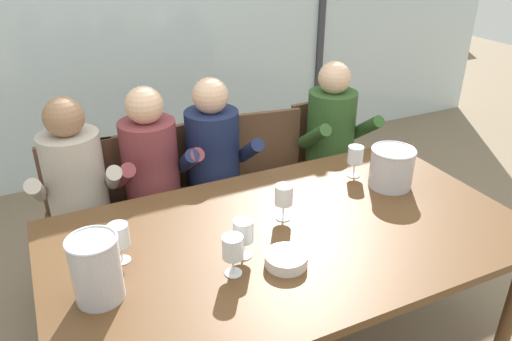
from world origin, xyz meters
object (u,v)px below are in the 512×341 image
object	(u,v)px
chair_left_of_center	(147,197)
wine_glass_by_left_taster	(119,237)
person_beige_jumper	(78,194)
wine_glass_by_right_taster	(233,249)
person_navy_polo	(217,166)
ice_bucket_primary	(392,167)
chair_near_window_right	(324,155)
chair_right_of_center	(274,169)
dining_table	(289,244)
ice_bucket_secondary	(96,268)
tasting_bowl	(286,259)
person_maroon_top	(156,178)
wine_glass_near_bucket	(284,196)
person_olive_shirt	(336,141)
wine_glass_spare_empty	(243,232)
wine_glass_center_pour	(355,156)
chair_near_curtain	(84,209)
chair_center	(211,180)

from	to	relation	value
chair_left_of_center	wine_glass_by_left_taster	xyz separation A→B (m)	(-0.30, -0.87, 0.34)
person_beige_jumper	wine_glass_by_right_taster	xyz separation A→B (m)	(0.47, -1.03, 0.17)
person_navy_polo	ice_bucket_primary	bearing A→B (deg)	-41.94
wine_glass_by_right_taster	chair_near_window_right	bearing A→B (deg)	44.92
chair_right_of_center	chair_near_window_right	world-z (taller)	same
chair_near_window_right	chair_left_of_center	bearing A→B (deg)	178.56
person_beige_jumper	person_navy_polo	xyz separation A→B (m)	(0.80, -0.00, 0.00)
wine_glass_by_left_taster	dining_table	bearing A→B (deg)	-8.82
dining_table	wine_glass_by_right_taster	size ratio (longest dim) A/B	12.27
chair_right_of_center	chair_near_window_right	xyz separation A→B (m)	(0.42, 0.05, 0.00)
ice_bucket_secondary	tasting_bowl	distance (m)	0.73
person_maroon_top	wine_glass_near_bucket	size ratio (longest dim) A/B	6.98
person_navy_polo	wine_glass_near_bucket	distance (m)	0.77
chair_near_window_right	ice_bucket_secondary	distance (m)	2.05
person_olive_shirt	ice_bucket_secondary	xyz separation A→B (m)	(-1.67, -0.94, 0.19)
tasting_bowl	wine_glass_near_bucket	xyz separation A→B (m)	(0.15, 0.31, 0.09)
chair_left_of_center	wine_glass_near_bucket	world-z (taller)	wine_glass_near_bucket
ice_bucket_secondary	wine_glass_spare_empty	world-z (taller)	ice_bucket_secondary
wine_glass_center_pour	person_navy_polo	bearing A→B (deg)	138.04
ice_bucket_secondary	tasting_bowl	world-z (taller)	ice_bucket_secondary
person_beige_jumper	wine_glass_by_right_taster	distance (m)	1.14
person_olive_shirt	person_maroon_top	bearing A→B (deg)	-176.60
chair_left_of_center	wine_glass_center_pour	distance (m)	1.25
wine_glass_spare_empty	ice_bucket_secondary	bearing A→B (deg)	-179.77
chair_near_curtain	chair_left_of_center	size ratio (longest dim) A/B	1.00
chair_left_of_center	tasting_bowl	distance (m)	1.25
chair_center	chair_right_of_center	distance (m)	0.43
chair_right_of_center	chair_near_curtain	bearing A→B (deg)	-172.73
ice_bucket_primary	tasting_bowl	bearing A→B (deg)	-156.37
tasting_bowl	wine_glass_spare_empty	xyz separation A→B (m)	(-0.13, 0.13, 0.09)
chair_left_of_center	tasting_bowl	xyz separation A→B (m)	(0.30, -1.18, 0.25)
person_navy_polo	wine_glass_spare_empty	world-z (taller)	person_navy_polo
person_navy_polo	tasting_bowl	world-z (taller)	person_navy_polo
dining_table	chair_left_of_center	bearing A→B (deg)	113.33
person_olive_shirt	tasting_bowl	size ratio (longest dim) A/B	6.93
chair_right_of_center	person_beige_jumper	world-z (taller)	person_beige_jumper
wine_glass_by_left_taster	chair_near_window_right	bearing A→B (deg)	30.21
chair_near_window_right	chair_near_curtain	bearing A→B (deg)	177.52
person_navy_polo	ice_bucket_primary	distance (m)	1.01
chair_center	person_beige_jumper	size ratio (longest dim) A/B	0.74
wine_glass_near_bucket	wine_glass_spare_empty	world-z (taller)	same
chair_left_of_center	wine_glass_spare_empty	bearing A→B (deg)	-77.67
chair_center	ice_bucket_secondary	distance (m)	1.42
person_maroon_top	ice_bucket_secondary	distance (m)	1.06
tasting_bowl	person_maroon_top	bearing A→B (deg)	103.73
person_navy_polo	person_olive_shirt	size ratio (longest dim) A/B	1.00
wine_glass_by_left_taster	wine_glass_spare_empty	distance (m)	0.50
person_navy_polo	wine_glass_spare_empty	xyz separation A→B (m)	(-0.24, -0.94, 0.17)
dining_table	ice_bucket_secondary	size ratio (longest dim) A/B	8.15
chair_right_of_center	wine_glass_near_bucket	xyz separation A→B (m)	(-0.40, -0.87, 0.34)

